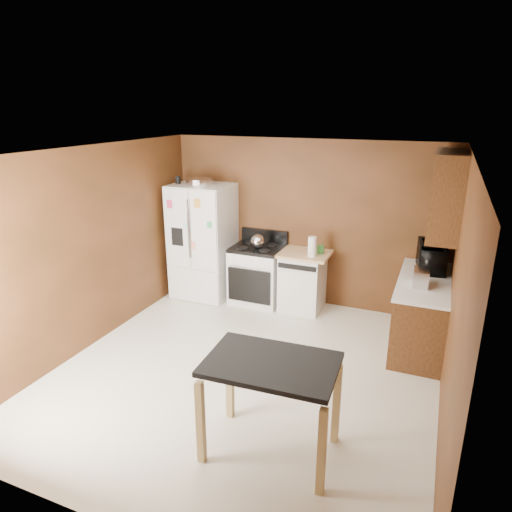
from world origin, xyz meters
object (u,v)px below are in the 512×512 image
Objects in this scene: toaster at (421,278)px; refrigerator at (203,241)px; microwave at (431,258)px; paper_towel at (312,247)px; green_canister at (320,249)px; pen_cup at (178,180)px; kettle at (258,241)px; gas_range at (258,274)px; roasting_pan at (199,182)px; dishwasher at (302,280)px; island at (271,377)px.

refrigerator reaches higher than toaster.
microwave is at bearing -0.26° from refrigerator.
paper_towel reaches higher than green_canister.
pen_cup is 2.41m from green_canister.
kettle is at bearing -170.45° from green_canister.
gas_range is (1.27, 0.13, -1.40)m from pen_cup.
pen_cup is 2.30m from paper_towel.
kettle is 0.36× the size of microwave.
toaster is (1.43, -0.80, 0.05)m from green_canister.
paper_towel is at bearing 154.25° from toaster.
roasting_pan is 0.36× the size of gas_range.
pen_cup is at bearing -177.42° from kettle.
paper_towel is 0.62m from dishwasher.
paper_towel reaches higher than gas_range.
paper_towel is 0.21m from green_canister.
refrigerator is at bearing 165.24° from toaster.
green_canister is 3.11m from island.
refrigerator is (-0.94, 0.01, -0.11)m from kettle.
microwave is at bearing -5.97° from green_canister.
refrigerator reaches higher than dishwasher.
dishwasher is at bearing 152.61° from toaster.
gas_range is 0.72m from dishwasher.
refrigerator is 1.01m from gas_range.
kettle is 0.89m from dishwasher.
dishwasher is (1.63, 0.09, -0.45)m from refrigerator.
refrigerator is (0.36, 0.07, -0.96)m from pen_cup.
microwave is 0.33× the size of refrigerator.
microwave reaches higher than gas_range.
toaster is 0.65m from microwave.
toaster is (2.36, -0.64, -0.00)m from kettle.
dishwasher is (0.72, 0.02, -0.01)m from gas_range.
paper_towel is 1.59m from microwave.
roasting_pan reaches higher than toaster.
pen_cup is 1.02m from refrigerator.
toaster is at bearing -9.02° from pen_cup.
kettle is 0.55m from gas_range.
kettle is 0.24× the size of dishwasher.
refrigerator reaches higher than island.
pen_cup is 2.44m from dishwasher.
green_canister is at bearing 75.69° from microwave.
island is (-1.12, -2.92, -0.31)m from microwave.
toaster is at bearing -16.60° from gas_range.
pen_cup is 0.10× the size of island.
microwave is (2.44, -0.00, 0.06)m from kettle.
gas_range is at bearing 3.81° from refrigerator.
refrigerator is 1.69m from dishwasher.
refrigerator reaches higher than kettle.
pen_cup reaches higher than island.
green_canister is 0.13× the size of dishwasher.
green_canister is at bearing 147.36° from toaster.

